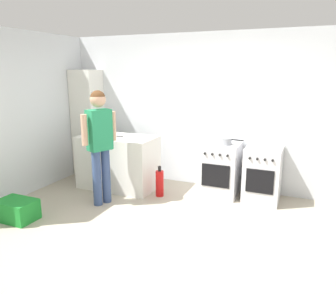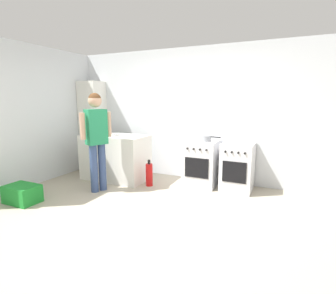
% 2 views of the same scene
% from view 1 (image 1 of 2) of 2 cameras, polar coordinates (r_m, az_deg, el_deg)
% --- Properties ---
extents(ground_plane, '(8.00, 8.00, 0.00)m').
position_cam_1_polar(ground_plane, '(4.27, -1.28, -14.53)').
color(ground_plane, '#ADA38E').
extents(back_wall, '(6.00, 0.10, 2.60)m').
position_cam_1_polar(back_wall, '(5.65, 6.94, 6.13)').
color(back_wall, silver).
rests_on(back_wall, ground).
extents(side_wall_left, '(0.10, 3.10, 2.60)m').
position_cam_1_polar(side_wall_left, '(5.71, -24.09, 5.15)').
color(side_wall_left, silver).
rests_on(side_wall_left, ground).
extents(counter_unit, '(1.30, 0.70, 0.90)m').
position_cam_1_polar(counter_unit, '(5.69, -8.67, -2.61)').
color(counter_unit, silver).
rests_on(counter_unit, ground).
extents(oven_left, '(0.59, 0.62, 0.85)m').
position_cam_1_polar(oven_left, '(5.39, 9.12, -3.80)').
color(oven_left, silver).
rests_on(oven_left, ground).
extents(oven_right, '(0.53, 0.62, 0.85)m').
position_cam_1_polar(oven_right, '(5.28, 16.15, -4.53)').
color(oven_right, silver).
rests_on(oven_right, ground).
extents(pot, '(0.35, 0.17, 0.10)m').
position_cam_1_polar(pot, '(5.20, 10.16, 0.97)').
color(pot, gray).
rests_on(pot, oven_left).
extents(knife_utility, '(0.24, 0.13, 0.01)m').
position_cam_1_polar(knife_utility, '(5.84, -9.74, 2.33)').
color(knife_utility, silver).
rests_on(knife_utility, counter_unit).
extents(knife_carving, '(0.32, 0.13, 0.01)m').
position_cam_1_polar(knife_carving, '(5.55, -7.40, 1.84)').
color(knife_carving, silver).
rests_on(knife_carving, counter_unit).
extents(person, '(0.32, 0.53, 1.71)m').
position_cam_1_polar(person, '(4.89, -11.83, 1.72)').
color(person, '#384C7A').
rests_on(person, ground).
extents(fire_extinguisher, '(0.13, 0.13, 0.50)m').
position_cam_1_polar(fire_extinguisher, '(5.30, -1.47, -6.31)').
color(fire_extinguisher, red).
rests_on(fire_extinguisher, ground).
extents(recycling_crate_lower, '(0.52, 0.36, 0.28)m').
position_cam_1_polar(recycling_crate_lower, '(4.97, -24.85, -9.93)').
color(recycling_crate_lower, '#1E842D').
rests_on(recycling_crate_lower, ground).
extents(larder_cabinet, '(0.48, 0.44, 2.00)m').
position_cam_1_polar(larder_cabinet, '(6.49, -13.76, 4.09)').
color(larder_cabinet, silver).
rests_on(larder_cabinet, ground).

